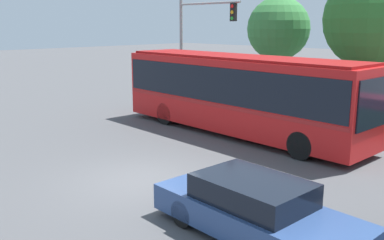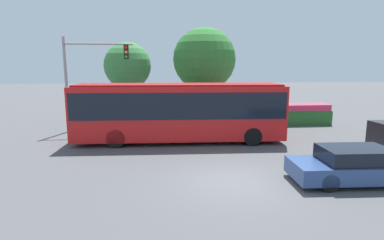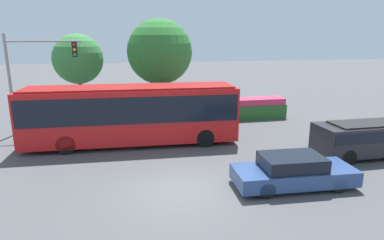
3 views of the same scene
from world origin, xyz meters
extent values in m
plane|color=#4C4C4F|center=(0.00, 0.00, 0.00)|extent=(140.00, 140.00, 0.00)
cube|color=red|center=(-1.58, 6.42, 1.72)|extent=(11.72, 3.04, 2.95)
cube|color=black|center=(-1.58, 6.42, 2.19)|extent=(11.49, 3.07, 1.41)
cube|color=#B21E1E|center=(-1.58, 6.42, 1.37)|extent=(11.61, 3.07, 0.14)
cube|color=black|center=(4.24, 6.16, 2.08)|extent=(0.15, 2.16, 1.65)
cube|color=maroon|center=(-1.58, 6.42, 3.25)|extent=(11.25, 2.82, 0.10)
cylinder|color=black|center=(2.41, 7.37, 0.50)|extent=(1.01, 0.34, 1.00)
cylinder|color=black|center=(2.32, 5.12, 0.50)|extent=(1.01, 0.34, 1.00)
cylinder|color=black|center=(-4.90, 7.68, 0.50)|extent=(1.01, 0.34, 1.00)
cylinder|color=black|center=(-5.00, 5.44, 0.50)|extent=(1.01, 0.34, 1.00)
cube|color=navy|center=(4.59, -0.48, 0.48)|extent=(4.93, 2.10, 0.62)
cube|color=black|center=(4.47, -0.48, 1.05)|extent=(2.50, 1.76, 0.53)
cylinder|color=black|center=(6.13, 0.27, 0.32)|extent=(0.65, 0.25, 0.64)
cylinder|color=black|center=(3.18, 0.41, 0.32)|extent=(0.65, 0.25, 0.64)
cylinder|color=black|center=(3.10, -1.23, 0.32)|extent=(0.65, 0.25, 0.64)
cylinder|color=gray|center=(-8.64, 9.92, 3.05)|extent=(0.18, 0.18, 6.11)
cylinder|color=gray|center=(-6.49, 9.92, 5.66)|extent=(4.31, 0.12, 0.12)
cube|color=black|center=(-4.76, 9.92, 5.16)|extent=(0.30, 0.22, 0.90)
cylinder|color=red|center=(-4.76, 9.80, 5.46)|extent=(0.18, 0.02, 0.18)
cylinder|color=yellow|center=(-4.76, 9.80, 5.16)|extent=(0.18, 0.02, 0.18)
cylinder|color=green|center=(-4.76, 9.80, 4.86)|extent=(0.18, 0.02, 0.18)
cylinder|color=brown|center=(-5.20, 14.66, 1.48)|extent=(0.35, 0.35, 2.96)
sphere|color=#387F3D|center=(-5.20, 14.66, 4.31)|extent=(3.74, 3.74, 3.74)
cylinder|color=brown|center=(0.90, 13.81, 1.52)|extent=(0.25, 0.25, 3.04)
sphere|color=#2D752D|center=(0.90, 13.81, 4.82)|extent=(4.94, 4.94, 4.94)
camera|label=1|loc=(9.72, -7.59, 4.55)|focal=40.34mm
camera|label=2|loc=(-2.61, -10.63, 4.24)|focal=28.63mm
camera|label=3|loc=(-1.98, -11.72, 5.86)|focal=30.81mm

